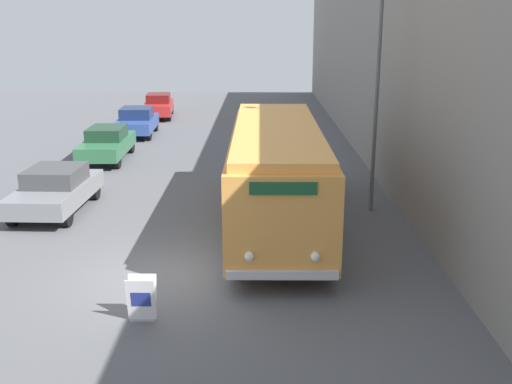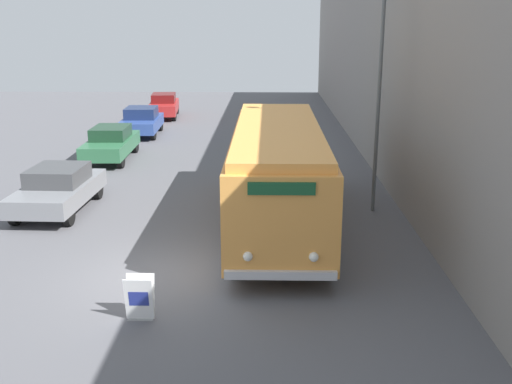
% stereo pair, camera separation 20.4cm
% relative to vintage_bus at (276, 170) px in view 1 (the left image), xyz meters
% --- Properties ---
extents(ground_plane, '(80.00, 80.00, 0.00)m').
position_rel_vintage_bus_xyz_m(ground_plane, '(-2.97, -4.04, -1.73)').
color(ground_plane, '#56565B').
extents(building_wall_right, '(0.30, 60.00, 8.16)m').
position_rel_vintage_bus_xyz_m(building_wall_right, '(4.28, 5.96, 2.35)').
color(building_wall_right, gray).
rests_on(building_wall_right, ground_plane).
extents(vintage_bus, '(2.66, 10.38, 3.06)m').
position_rel_vintage_bus_xyz_m(vintage_bus, '(0.00, 0.00, 0.00)').
color(vintage_bus, black).
rests_on(vintage_bus, ground_plane).
extents(sign_board, '(0.59, 0.36, 0.97)m').
position_rel_vintage_bus_xyz_m(sign_board, '(-2.96, -6.17, -1.26)').
color(sign_board, gray).
rests_on(sign_board, ground_plane).
extents(streetlamp, '(0.36, 0.36, 7.66)m').
position_rel_vintage_bus_xyz_m(streetlamp, '(3.19, 1.48, 3.12)').
color(streetlamp, '#595E60').
rests_on(streetlamp, ground_plane).
extents(parked_car_near, '(2.07, 4.38, 1.46)m').
position_rel_vintage_bus_xyz_m(parked_car_near, '(-7.17, 1.27, -0.97)').
color(parked_car_near, black).
rests_on(parked_car_near, ground_plane).
extents(parked_car_mid, '(1.88, 4.62, 1.49)m').
position_rel_vintage_bus_xyz_m(parked_car_mid, '(-7.37, 8.87, -0.96)').
color(parked_car_mid, black).
rests_on(parked_car_mid, ground_plane).
extents(parked_car_far, '(2.09, 4.28, 1.53)m').
position_rel_vintage_bus_xyz_m(parked_car_far, '(-7.23, 14.94, -0.95)').
color(parked_car_far, black).
rests_on(parked_car_far, ground_plane).
extents(parked_car_distant, '(2.13, 4.61, 1.53)m').
position_rel_vintage_bus_xyz_m(parked_car_distant, '(-7.08, 21.36, -0.95)').
color(parked_car_distant, black).
rests_on(parked_car_distant, ground_plane).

